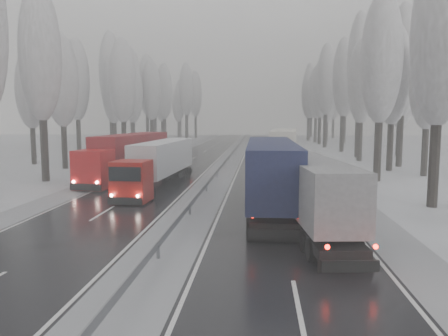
# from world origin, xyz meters

# --- Properties ---
(ground) EXTENTS (260.00, 260.00, 0.00)m
(ground) POSITION_xyz_m (0.00, 0.00, 0.00)
(ground) COLOR silver
(ground) RESTS_ON ground
(carriageway_right) EXTENTS (7.50, 200.00, 0.03)m
(carriageway_right) POSITION_xyz_m (5.25, 30.00, 0.01)
(carriageway_right) COLOR black
(carriageway_right) RESTS_ON ground
(carriageway_left) EXTENTS (7.50, 200.00, 0.03)m
(carriageway_left) POSITION_xyz_m (-5.25, 30.00, 0.01)
(carriageway_left) COLOR black
(carriageway_left) RESTS_ON ground
(median_slush) EXTENTS (3.00, 200.00, 0.04)m
(median_slush) POSITION_xyz_m (0.00, 30.00, 0.02)
(median_slush) COLOR #9C9EA3
(median_slush) RESTS_ON ground
(shoulder_right) EXTENTS (2.40, 200.00, 0.04)m
(shoulder_right) POSITION_xyz_m (10.20, 30.00, 0.02)
(shoulder_right) COLOR #9C9EA3
(shoulder_right) RESTS_ON ground
(shoulder_left) EXTENTS (2.40, 200.00, 0.04)m
(shoulder_left) POSITION_xyz_m (-10.20, 30.00, 0.02)
(shoulder_left) COLOR #9C9EA3
(shoulder_left) RESTS_ON ground
(median_guardrail) EXTENTS (0.12, 200.00, 0.76)m
(median_guardrail) POSITION_xyz_m (0.00, 29.99, 0.60)
(median_guardrail) COLOR slate
(median_guardrail) RESTS_ON ground
(tree_16) EXTENTS (3.60, 3.60, 16.53)m
(tree_16) POSITION_xyz_m (15.04, 15.67, 10.67)
(tree_16) COLOR black
(tree_16) RESTS_ON ground
(tree_18) EXTENTS (3.60, 3.60, 16.58)m
(tree_18) POSITION_xyz_m (14.51, 27.03, 10.70)
(tree_18) COLOR black
(tree_18) RESTS_ON ground
(tree_19) EXTENTS (3.60, 3.60, 14.57)m
(tree_19) POSITION_xyz_m (20.02, 31.03, 9.42)
(tree_19) COLOR black
(tree_19) RESTS_ON ground
(tree_20) EXTENTS (3.60, 3.60, 15.71)m
(tree_20) POSITION_xyz_m (17.90, 35.17, 10.14)
(tree_20) COLOR black
(tree_20) RESTS_ON ground
(tree_21) EXTENTS (3.60, 3.60, 18.62)m
(tree_21) POSITION_xyz_m (20.12, 39.17, 12.00)
(tree_21) COLOR black
(tree_21) RESTS_ON ground
(tree_22) EXTENTS (3.60, 3.60, 15.86)m
(tree_22) POSITION_xyz_m (17.02, 45.60, 10.24)
(tree_22) COLOR black
(tree_22) RESTS_ON ground
(tree_23) EXTENTS (3.60, 3.60, 13.55)m
(tree_23) POSITION_xyz_m (23.31, 49.60, 8.77)
(tree_23) COLOR black
(tree_23) RESTS_ON ground
(tree_24) EXTENTS (3.60, 3.60, 20.49)m
(tree_24) POSITION_xyz_m (17.90, 51.02, 13.19)
(tree_24) COLOR black
(tree_24) RESTS_ON ground
(tree_25) EXTENTS (3.60, 3.60, 19.44)m
(tree_25) POSITION_xyz_m (24.81, 55.02, 12.52)
(tree_25) COLOR black
(tree_25) RESTS_ON ground
(tree_26) EXTENTS (3.60, 3.60, 18.78)m
(tree_26) POSITION_xyz_m (17.56, 61.27, 12.10)
(tree_26) COLOR black
(tree_26) RESTS_ON ground
(tree_27) EXTENTS (3.60, 3.60, 17.62)m
(tree_27) POSITION_xyz_m (24.72, 65.27, 11.36)
(tree_27) COLOR black
(tree_27) RESTS_ON ground
(tree_28) EXTENTS (3.60, 3.60, 19.62)m
(tree_28) POSITION_xyz_m (16.34, 71.95, 12.64)
(tree_28) COLOR black
(tree_28) RESTS_ON ground
(tree_29) EXTENTS (3.60, 3.60, 18.11)m
(tree_29) POSITION_xyz_m (23.71, 75.95, 11.67)
(tree_29) COLOR black
(tree_29) RESTS_ON ground
(tree_30) EXTENTS (3.60, 3.60, 17.86)m
(tree_30) POSITION_xyz_m (16.56, 81.70, 11.52)
(tree_30) COLOR black
(tree_30) RESTS_ON ground
(tree_31) EXTENTS (3.60, 3.60, 18.58)m
(tree_31) POSITION_xyz_m (22.48, 85.70, 11.97)
(tree_31) COLOR black
(tree_31) RESTS_ON ground
(tree_32) EXTENTS (3.60, 3.60, 17.33)m
(tree_32) POSITION_xyz_m (16.63, 89.21, 11.18)
(tree_32) COLOR black
(tree_32) RESTS_ON ground
(tree_33) EXTENTS (3.60, 3.60, 14.33)m
(tree_33) POSITION_xyz_m (19.77, 93.21, 9.26)
(tree_33) COLOR black
(tree_33) RESTS_ON ground
(tree_34) EXTENTS (3.60, 3.60, 17.63)m
(tree_34) POSITION_xyz_m (15.73, 96.32, 11.37)
(tree_34) COLOR black
(tree_34) RESTS_ON ground
(tree_35) EXTENTS (3.60, 3.60, 18.25)m
(tree_35) POSITION_xyz_m (24.94, 100.32, 11.77)
(tree_35) COLOR black
(tree_35) RESTS_ON ground
(tree_36) EXTENTS (3.60, 3.60, 20.23)m
(tree_36) POSITION_xyz_m (17.04, 106.16, 13.02)
(tree_36) COLOR black
(tree_36) RESTS_ON ground
(tree_37) EXTENTS (3.60, 3.60, 16.37)m
(tree_37) POSITION_xyz_m (24.02, 110.16, 10.56)
(tree_37) COLOR black
(tree_37) RESTS_ON ground
(tree_38) EXTENTS (3.60, 3.60, 17.97)m
(tree_38) POSITION_xyz_m (18.73, 116.73, 11.59)
(tree_38) COLOR black
(tree_38) RESTS_ON ground
(tree_39) EXTENTS (3.60, 3.60, 16.19)m
(tree_39) POSITION_xyz_m (21.55, 120.73, 10.45)
(tree_39) COLOR black
(tree_39) RESTS_ON ground
(tree_58) EXTENTS (3.60, 3.60, 17.21)m
(tree_58) POSITION_xyz_m (-15.13, 24.57, 11.10)
(tree_58) COLOR black
(tree_58) RESTS_ON ground
(tree_60) EXTENTS (3.60, 3.60, 14.84)m
(tree_60) POSITION_xyz_m (-17.75, 34.20, 9.59)
(tree_60) COLOR black
(tree_60) RESTS_ON ground
(tree_61) EXTENTS (3.60, 3.60, 13.95)m
(tree_61) POSITION_xyz_m (-23.52, 38.20, 9.02)
(tree_61) COLOR black
(tree_61) RESTS_ON ground
(tree_62) EXTENTS (3.60, 3.60, 16.04)m
(tree_62) POSITION_xyz_m (-13.94, 43.73, 10.36)
(tree_62) COLOR black
(tree_62) RESTS_ON ground
(tree_63) EXTENTS (3.60, 3.60, 16.88)m
(tree_63) POSITION_xyz_m (-21.85, 47.73, 10.89)
(tree_63) COLOR black
(tree_63) RESTS_ON ground
(tree_64) EXTENTS (3.60, 3.60, 15.42)m
(tree_64) POSITION_xyz_m (-18.26, 52.71, 9.96)
(tree_64) COLOR black
(tree_64) RESTS_ON ground
(tree_65) EXTENTS (3.60, 3.60, 19.48)m
(tree_65) POSITION_xyz_m (-20.05, 56.71, 12.55)
(tree_65) COLOR black
(tree_65) RESTS_ON ground
(tree_66) EXTENTS (3.60, 3.60, 15.23)m
(tree_66) POSITION_xyz_m (-18.16, 62.35, 9.84)
(tree_66) COLOR black
(tree_66) RESTS_ON ground
(tree_67) EXTENTS (3.60, 3.60, 17.09)m
(tree_67) POSITION_xyz_m (-19.54, 66.35, 11.03)
(tree_67) COLOR black
(tree_67) RESTS_ON ground
(tree_68) EXTENTS (3.60, 3.60, 16.65)m
(tree_68) POSITION_xyz_m (-16.58, 69.11, 10.75)
(tree_68) COLOR black
(tree_68) RESTS_ON ground
(tree_69) EXTENTS (3.60, 3.60, 19.35)m
(tree_69) POSITION_xyz_m (-21.42, 73.11, 12.46)
(tree_69) COLOR black
(tree_69) RESTS_ON ground
(tree_70) EXTENTS (3.60, 3.60, 17.09)m
(tree_70) POSITION_xyz_m (-16.33, 79.19, 11.03)
(tree_70) COLOR black
(tree_70) RESTS_ON ground
(tree_71) EXTENTS (3.60, 3.60, 19.61)m
(tree_71) POSITION_xyz_m (-21.09, 83.19, 12.63)
(tree_71) COLOR black
(tree_71) RESTS_ON ground
(tree_72) EXTENTS (3.60, 3.60, 15.11)m
(tree_72) POSITION_xyz_m (-18.93, 88.54, 9.76)
(tree_72) COLOR black
(tree_72) RESTS_ON ground
(tree_73) EXTENTS (3.60, 3.60, 17.22)m
(tree_73) POSITION_xyz_m (-21.82, 92.54, 11.11)
(tree_73) COLOR black
(tree_73) RESTS_ON ground
(tree_74) EXTENTS (3.60, 3.60, 19.68)m
(tree_74) POSITION_xyz_m (-15.07, 99.33, 12.67)
(tree_74) COLOR black
(tree_74) RESTS_ON ground
(tree_75) EXTENTS (3.60, 3.60, 18.60)m
(tree_75) POSITION_xyz_m (-24.20, 103.33, 11.99)
(tree_75) COLOR black
(tree_75) RESTS_ON ground
(tree_76) EXTENTS (3.60, 3.60, 18.55)m
(tree_76) POSITION_xyz_m (-14.05, 108.72, 11.95)
(tree_76) COLOR black
(tree_76) RESTS_ON ground
(tree_77) EXTENTS (3.60, 3.60, 14.32)m
(tree_77) POSITION_xyz_m (-19.66, 112.72, 9.26)
(tree_77) COLOR black
(tree_77) RESTS_ON ground
(tree_78) EXTENTS (3.60, 3.60, 19.55)m
(tree_78) POSITION_xyz_m (-17.56, 115.31, 12.59)
(tree_78) COLOR black
(tree_78) RESTS_ON ground
(tree_79) EXTENTS (3.60, 3.60, 17.07)m
(tree_79) POSITION_xyz_m (-20.33, 119.31, 11.01)
(tree_79) COLOR black
(tree_79) RESTS_ON ground
(truck_grey_tarp) EXTENTS (3.76, 14.39, 3.66)m
(truck_grey_tarp) POSITION_xyz_m (6.43, 9.99, 2.14)
(truck_grey_tarp) COLOR #454449
(truck_grey_tarp) RESTS_ON ground
(truck_blue_box) EXTENTS (2.77, 16.70, 4.27)m
(truck_blue_box) POSITION_xyz_m (4.69, 13.72, 2.49)
(truck_blue_box) COLOR navy
(truck_blue_box) RESTS_ON ground
(truck_cream_box) EXTENTS (4.05, 16.86, 4.29)m
(truck_cream_box) POSITION_xyz_m (6.91, 39.01, 2.50)
(truck_cream_box) COLOR #B1AF9D
(truck_cream_box) RESTS_ON ground
(box_truck_distant) EXTENTS (2.45, 7.10, 2.62)m
(box_truck_distant) POSITION_xyz_m (7.22, 86.55, 1.33)
(box_truck_distant) COLOR #ABACB2
(box_truck_distant) RESTS_ON ground
(truck_red_white) EXTENTS (3.05, 14.58, 3.72)m
(truck_red_white) POSITION_xyz_m (-4.03, 21.83, 2.17)
(truck_red_white) COLOR #A90E09
(truck_red_white) RESTS_ON ground
(truck_red_red) EXTENTS (4.23, 16.20, 4.12)m
(truck_red_red) POSITION_xyz_m (-8.19, 26.74, 2.40)
(truck_red_red) COLOR red
(truck_red_red) RESTS_ON ground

